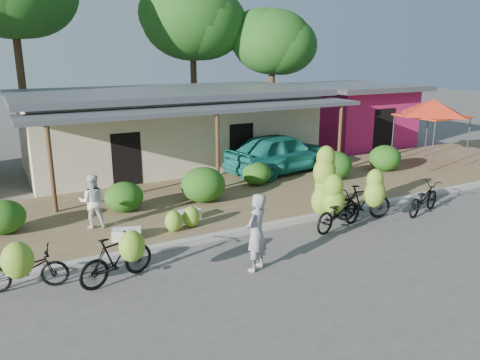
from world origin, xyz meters
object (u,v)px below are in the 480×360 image
object	(u,v)px
vendor	(256,232)
tree_center_right	(188,17)
bike_left	(119,257)
bike_center	(332,197)
bystander	(93,201)
bike_right	(366,198)
tree_near_right	(269,40)
bike_far_right	(423,198)
red_canopy	(433,107)
bike_far_left	(24,268)
teal_van	(280,153)
sack_near	(186,216)
sack_far	(127,234)

from	to	relation	value
vendor	tree_center_right	bearing A→B (deg)	-138.49
bike_left	bike_center	distance (m)	6.32
tree_center_right	bystander	world-z (taller)	tree_center_right
bike_right	vendor	world-z (taller)	vendor
tree_near_right	bike_far_right	world-z (taller)	tree_near_right
red_canopy	bike_far_left	bearing A→B (deg)	-166.70
bike_left	teal_van	bearing A→B (deg)	-70.34
bike_right	sack_near	xyz separation A→B (m)	(-4.82, 2.32, -0.46)
bike_far_left	bike_far_right	distance (m)	11.45
vendor	bike_center	bearing A→B (deg)	171.61
bike_far_left	sack_far	xyz separation A→B (m)	(2.58, 1.61, -0.30)
bike_far_right	vendor	bearing A→B (deg)	81.05
bike_center	tree_center_right	bearing A→B (deg)	-21.42
sack_near	bike_right	bearing A→B (deg)	-25.68
tree_near_right	teal_van	world-z (taller)	tree_near_right
sack_far	tree_center_right	bearing A→B (deg)	61.19
bike_left	tree_near_right	bearing A→B (deg)	-59.07
bike_center	bystander	size ratio (longest dim) A/B	1.53
bike_left	bystander	world-z (taller)	bystander
bike_far_left	bike_center	size ratio (longest dim) A/B	0.77
tree_center_right	vendor	bearing A→B (deg)	-107.62
tree_center_right	vendor	distance (m)	18.49
bike_far_left	bike_far_right	world-z (taller)	bike_far_left
tree_near_right	bike_left	world-z (taller)	tree_near_right
red_canopy	tree_near_right	bearing A→B (deg)	105.83
sack_near	bystander	distance (m)	2.68
bystander	teal_van	size ratio (longest dim) A/B	0.32
sack_far	teal_van	distance (m)	8.60
bike_far_left	bike_far_right	bearing A→B (deg)	-80.27
tree_center_right	red_canopy	size ratio (longest dim) A/B	2.55
sack_near	sack_far	world-z (taller)	sack_near
bike_far_left	vendor	xyz separation A→B (m)	(4.83, -1.37, 0.37)
bike_far_left	bystander	size ratio (longest dim) A/B	1.18
sack_near	bystander	size ratio (longest dim) A/B	0.55
bike_center	bike_left	bearing A→B (deg)	80.73
bike_left	sack_far	distance (m)	2.28
bike_left	bike_far_right	bearing A→B (deg)	-107.04
bike_far_left	sack_far	size ratio (longest dim) A/B	2.43
bike_far_left	sack_near	world-z (taller)	bike_far_left
bike_right	bike_far_right	size ratio (longest dim) A/B	0.96
bike_far_left	bike_center	bearing A→B (deg)	-78.05
red_canopy	bike_center	size ratio (longest dim) A/B	1.48
tree_near_right	sack_near	world-z (taller)	tree_near_right
tree_near_right	sack_near	xyz separation A→B (m)	(-9.62, -11.17, -5.32)
vendor	bystander	bearing A→B (deg)	-87.64
tree_center_right	teal_van	size ratio (longest dim) A/B	1.83
sack_far	red_canopy	bearing A→B (deg)	9.44
bike_left	sack_near	distance (m)	3.80
teal_van	bike_left	bearing A→B (deg)	116.75
tree_near_right	teal_van	distance (m)	9.79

